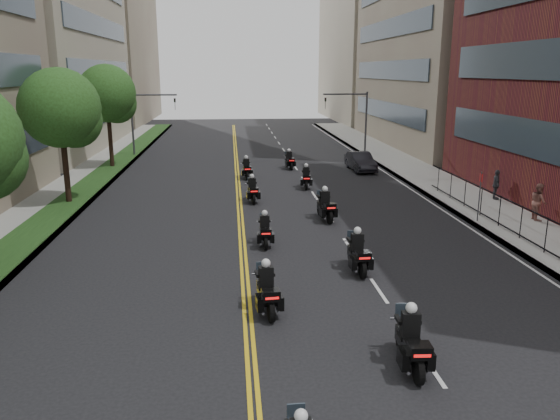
# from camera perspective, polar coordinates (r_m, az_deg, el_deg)

# --- Properties ---
(sidewalk_right) EXTENTS (4.00, 90.00, 0.15)m
(sidewalk_right) POSITION_cam_1_polar(r_m,az_deg,el_deg) (36.02, 17.61, 1.84)
(sidewalk_right) COLOR gray
(sidewalk_right) RESTS_ON ground
(sidewalk_left) EXTENTS (4.00, 90.00, 0.15)m
(sidewalk_left) POSITION_cam_1_polar(r_m,az_deg,el_deg) (34.77, -21.98, 1.03)
(sidewalk_left) COLOR gray
(sidewalk_left) RESTS_ON ground
(grass_strip) EXTENTS (2.00, 90.00, 0.04)m
(grass_strip) POSITION_cam_1_polar(r_m,az_deg,el_deg) (34.52, -20.72, 1.22)
(grass_strip) COLOR #183A15
(grass_strip) RESTS_ON sidewalk_left
(building_right_far) EXTENTS (15.00, 28.00, 26.00)m
(building_right_far) POSITION_cam_1_polar(r_m,az_deg,el_deg) (88.72, 10.64, 17.73)
(building_right_far) COLOR #AC9E8B
(building_right_far) RESTS_ON ground
(building_left_far) EXTENTS (16.00, 28.00, 26.00)m
(building_left_far) POSITION_cam_1_polar(r_m,az_deg,el_deg) (87.93, -19.27, 17.23)
(building_left_far) COLOR #7F6C5C
(building_left_far) RESTS_ON ground
(iron_fence) EXTENTS (0.05, 28.00, 1.50)m
(iron_fence) POSITION_cam_1_polar(r_m,az_deg,el_deg) (24.20, 27.24, -3.04)
(iron_fence) COLOR black
(iron_fence) RESTS_ON sidewalk_right
(street_trees) EXTENTS (4.40, 38.40, 7.98)m
(street_trees) POSITION_cam_1_polar(r_m,az_deg,el_deg) (27.70, -24.78, 8.21)
(street_trees) COLOR black
(street_trees) RESTS_ON ground
(traffic_signal_right) EXTENTS (4.09, 0.20, 5.60)m
(traffic_signal_right) POSITION_cam_1_polar(r_m,az_deg,el_deg) (50.85, 7.94, 9.99)
(traffic_signal_right) COLOR #3F3F44
(traffic_signal_right) RESTS_ON ground
(traffic_signal_left) EXTENTS (4.09, 0.20, 5.60)m
(traffic_signal_left) POSITION_cam_1_polar(r_m,az_deg,el_deg) (50.15, -14.14, 9.64)
(traffic_signal_left) COLOR #3F3F44
(traffic_signal_left) RESTS_ON ground
(motorcycle_1) EXTENTS (0.58, 2.38, 1.76)m
(motorcycle_1) POSITION_cam_1_polar(r_m,az_deg,el_deg) (14.80, 13.52, -13.37)
(motorcycle_1) COLOR black
(motorcycle_1) RESTS_ON ground
(motorcycle_2) EXTENTS (0.66, 2.35, 1.74)m
(motorcycle_2) POSITION_cam_1_polar(r_m,az_deg,el_deg) (17.48, -1.38, -8.51)
(motorcycle_2) COLOR black
(motorcycle_2) RESTS_ON ground
(motorcycle_3) EXTENTS (0.55, 2.36, 1.74)m
(motorcycle_3) POSITION_cam_1_polar(r_m,az_deg,el_deg) (21.04, 8.12, -4.62)
(motorcycle_3) COLOR black
(motorcycle_3) RESTS_ON ground
(motorcycle_4) EXTENTS (0.48, 2.12, 1.56)m
(motorcycle_4) POSITION_cam_1_polar(r_m,az_deg,el_deg) (23.96, -1.59, -2.27)
(motorcycle_4) COLOR black
(motorcycle_4) RESTS_ON ground
(motorcycle_5) EXTENTS (0.72, 2.39, 1.77)m
(motorcycle_5) POSITION_cam_1_polar(r_m,az_deg,el_deg) (28.02, 4.77, 0.32)
(motorcycle_5) COLOR black
(motorcycle_5) RESTS_ON ground
(motorcycle_6) EXTENTS (0.58, 2.22, 1.64)m
(motorcycle_6) POSITION_cam_1_polar(r_m,az_deg,el_deg) (31.91, -2.91, 2.00)
(motorcycle_6) COLOR black
(motorcycle_6) RESTS_ON ground
(motorcycle_7) EXTENTS (0.59, 2.19, 1.61)m
(motorcycle_7) POSITION_cam_1_polar(r_m,az_deg,el_deg) (35.67, 2.74, 3.31)
(motorcycle_7) COLOR black
(motorcycle_7) RESTS_ON ground
(motorcycle_8) EXTENTS (0.55, 2.21, 1.63)m
(motorcycle_8) POSITION_cam_1_polar(r_m,az_deg,el_deg) (38.97, -3.52, 4.26)
(motorcycle_8) COLOR black
(motorcycle_8) RESTS_ON ground
(motorcycle_9) EXTENTS (0.61, 2.12, 1.57)m
(motorcycle_9) POSITION_cam_1_polar(r_m,az_deg,el_deg) (42.72, 0.97, 5.15)
(motorcycle_9) COLOR black
(motorcycle_9) RESTS_ON ground
(parked_sedan) EXTENTS (1.72, 4.35, 1.41)m
(parked_sedan) POSITION_cam_1_polar(r_m,az_deg,el_deg) (42.38, 8.41, 5.03)
(parked_sedan) COLOR black
(parked_sedan) RESTS_ON ground
(pedestrian_b) EXTENTS (0.82, 0.99, 1.86)m
(pedestrian_b) POSITION_cam_1_polar(r_m,az_deg,el_deg) (30.35, 25.40, 0.80)
(pedestrian_b) COLOR #8C574C
(pedestrian_b) RESTS_ON sidewalk_right
(pedestrian_c) EXTENTS (0.68, 1.10, 1.74)m
(pedestrian_c) POSITION_cam_1_polar(r_m,az_deg,el_deg) (34.20, 21.66, 2.48)
(pedestrian_c) COLOR #3D3E44
(pedestrian_c) RESTS_ON sidewalk_right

